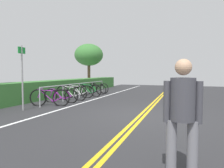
{
  "coord_description": "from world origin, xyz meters",
  "views": [
    {
      "loc": [
        -6.48,
        -1.29,
        1.42
      ],
      "look_at": [
        3.16,
        2.21,
        0.84
      ],
      "focal_mm": 31.93,
      "sensor_mm": 36.0,
      "label": 1
    }
  ],
  "objects": [
    {
      "name": "bicycle_3",
      "position": [
        3.36,
        4.32,
        0.36
      ],
      "size": [
        0.63,
        1.73,
        0.77
      ],
      "color": "black",
      "rests_on": "ground_plane"
    },
    {
      "name": "bicycle_4",
      "position": [
        4.32,
        4.14,
        0.36
      ],
      "size": [
        0.46,
        1.8,
        0.77
      ],
      "color": "black",
      "rests_on": "ground_plane"
    },
    {
      "name": "bicycle_6",
      "position": [
        6.2,
        4.32,
        0.35
      ],
      "size": [
        0.59,
        1.69,
        0.74
      ],
      "color": "black",
      "rests_on": "ground_plane"
    },
    {
      "name": "bicycle_1",
      "position": [
        1.5,
        4.19,
        0.33
      ],
      "size": [
        0.46,
        1.72,
        0.7
      ],
      "color": "black",
      "rests_on": "ground_plane"
    },
    {
      "name": "centre_line_yellow_inner",
      "position": [
        0.0,
        -0.08,
        0.0
      ],
      "size": [
        29.32,
        0.1,
        0.0
      ],
      "primitive_type": "cube",
      "color": "gold",
      "rests_on": "ground_plane"
    },
    {
      "name": "bicycle_2",
      "position": [
        2.4,
        4.18,
        0.37
      ],
      "size": [
        0.46,
        1.79,
        0.79
      ],
      "color": "black",
      "rests_on": "ground_plane"
    },
    {
      "name": "bike_lane_stripe_white",
      "position": [
        0.0,
        3.19,
        0.0
      ],
      "size": [
        29.32,
        0.12,
        0.0
      ],
      "primitive_type": "cube",
      "color": "white",
      "rests_on": "ground_plane"
    },
    {
      "name": "bicycle_5",
      "position": [
        5.26,
        4.23,
        0.32
      ],
      "size": [
        0.66,
        1.55,
        0.68
      ],
      "color": "black",
      "rests_on": "ground_plane"
    },
    {
      "name": "hedge_backdrop",
      "position": [
        4.9,
        6.03,
        0.48
      ],
      "size": [
        15.58,
        1.11,
        0.96
      ],
      "primitive_type": "cube",
      "color": "#387533",
      "rests_on": "ground_plane"
    },
    {
      "name": "pedestrian",
      "position": [
        -3.74,
        -1.28,
        0.92
      ],
      "size": [
        0.32,
        0.49,
        1.6
      ],
      "color": "slate",
      "rests_on": "ground_plane"
    },
    {
      "name": "centre_line_yellow_outer",
      "position": [
        0.0,
        0.08,
        0.0
      ],
      "size": [
        29.32,
        0.1,
        0.0
      ],
      "primitive_type": "cube",
      "color": "gold",
      "rests_on": "ground_plane"
    },
    {
      "name": "sign_post_near",
      "position": [
        -0.63,
        4.41,
        1.45
      ],
      "size": [
        0.36,
        0.06,
        2.43
      ],
      "color": "gray",
      "rests_on": "ground_plane"
    },
    {
      "name": "bicycle_0",
      "position": [
        0.54,
        4.09,
        0.36
      ],
      "size": [
        0.61,
        1.7,
        0.77
      ],
      "color": "black",
      "rests_on": "ground_plane"
    },
    {
      "name": "tree_mid",
      "position": [
        10.6,
        7.24,
        3.09
      ],
      "size": [
        2.69,
        2.69,
        4.14
      ],
      "color": "brown",
      "rests_on": "ground_plane"
    },
    {
      "name": "ground_plane",
      "position": [
        0.0,
        0.0,
        -0.03
      ],
      "size": [
        32.57,
        11.58,
        0.05
      ],
      "primitive_type": "cube",
      "color": "#2B2B2D"
    },
    {
      "name": "bike_rack",
      "position": [
        3.4,
        4.24,
        0.63
      ],
      "size": [
        6.63,
        0.05,
        0.83
      ],
      "color": "#9EA0A5",
      "rests_on": "ground_plane"
    }
  ]
}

